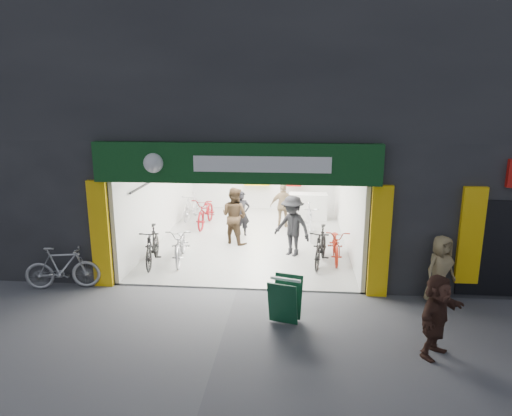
# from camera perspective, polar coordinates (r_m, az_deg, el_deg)

# --- Properties ---
(ground) EXTENTS (60.00, 60.00, 0.00)m
(ground) POSITION_cam_1_polar(r_m,az_deg,el_deg) (11.06, -2.38, -10.13)
(ground) COLOR #56565B
(ground) RESTS_ON ground
(building) EXTENTS (17.00, 10.27, 8.00)m
(building) POSITION_cam_1_polar(r_m,az_deg,el_deg) (15.02, 3.53, 13.12)
(building) COLOR #232326
(building) RESTS_ON ground
(bike_left_front) EXTENTS (0.95, 2.02, 1.02)m
(bike_left_front) POSITION_cam_1_polar(r_m,az_deg,el_deg) (12.85, -9.36, -4.40)
(bike_left_front) COLOR #AEAEB2
(bike_left_front) RESTS_ON ground
(bike_left_midfront) EXTENTS (0.73, 1.84, 1.08)m
(bike_left_midfront) POSITION_cam_1_polar(r_m,az_deg,el_deg) (12.71, -12.84, -4.65)
(bike_left_midfront) COLOR black
(bike_left_midfront) RESTS_ON ground
(bike_left_midback) EXTENTS (0.80, 2.05, 1.06)m
(bike_left_midback) POSITION_cam_1_polar(r_m,az_deg,el_deg) (16.15, -6.28, -0.46)
(bike_left_midback) COLOR maroon
(bike_left_midback) RESTS_ON ground
(bike_left_back) EXTENTS (0.74, 1.72, 1.00)m
(bike_left_back) POSITION_cam_1_polar(r_m,az_deg,el_deg) (17.14, -8.00, 0.21)
(bike_left_back) COLOR #B3B4B8
(bike_left_back) RESTS_ON ground
(bike_right_front) EXTENTS (0.84, 1.83, 1.06)m
(bike_right_front) POSITION_cam_1_polar(r_m,az_deg,el_deg) (12.52, 8.10, -4.75)
(bike_right_front) COLOR black
(bike_right_front) RESTS_ON ground
(bike_right_mid) EXTENTS (0.68, 1.84, 0.96)m
(bike_right_mid) POSITION_cam_1_polar(r_m,az_deg,el_deg) (12.95, 9.98, -4.43)
(bike_right_mid) COLOR maroon
(bike_right_mid) RESTS_ON ground
(bike_right_back) EXTENTS (0.60, 1.86, 1.11)m
(bike_right_back) POSITION_cam_1_polar(r_m,az_deg,el_deg) (14.91, 6.67, -1.59)
(bike_right_back) COLOR #B7B7BC
(bike_right_back) RESTS_ON ground
(parked_bike) EXTENTS (1.80, 0.84, 1.04)m
(parked_bike) POSITION_cam_1_polar(r_m,az_deg,el_deg) (11.85, -23.04, -6.88)
(parked_bike) COLOR #ADAEB2
(parked_bike) RESTS_ON ground
(customer_a) EXTENTS (0.66, 0.57, 1.53)m
(customer_a) POSITION_cam_1_polar(r_m,az_deg,el_deg) (14.80, -1.81, -0.78)
(customer_a) COLOR black
(customer_a) RESTS_ON ground
(customer_b) EXTENTS (1.09, 1.01, 1.79)m
(customer_b) POSITION_cam_1_polar(r_m,az_deg,el_deg) (14.07, -2.73, -1.00)
(customer_b) COLOR #3D2C1C
(customer_b) RESTS_ON ground
(customer_c) EXTENTS (1.33, 1.18, 1.78)m
(customer_c) POSITION_cam_1_polar(r_m,az_deg,el_deg) (12.98, 4.55, -2.31)
(customer_c) COLOR black
(customer_c) RESTS_ON ground
(customer_d) EXTENTS (0.94, 0.42, 1.58)m
(customer_d) POSITION_cam_1_polar(r_m,az_deg,el_deg) (15.81, 3.44, 0.25)
(customer_d) COLOR #7B6547
(customer_d) RESTS_ON ground
(pedestrian_near) EXTENTS (0.91, 0.81, 1.56)m
(pedestrian_near) POSITION_cam_1_polar(r_m,az_deg,el_deg) (10.88, 22.02, -7.16)
(pedestrian_near) COLOR #8D7952
(pedestrian_near) RESTS_ON ground
(pedestrian_far) EXTENTS (1.25, 1.36, 1.52)m
(pedestrian_far) POSITION_cam_1_polar(r_m,az_deg,el_deg) (8.75, 21.61, -12.43)
(pedestrian_far) COLOR #3E241C
(pedestrian_far) RESTS_ON ground
(sandwich_board) EXTENTS (0.73, 0.74, 0.92)m
(sandwich_board) POSITION_cam_1_polar(r_m,az_deg,el_deg) (9.40, 3.67, -11.26)
(sandwich_board) COLOR #0F3C23
(sandwich_board) RESTS_ON ground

